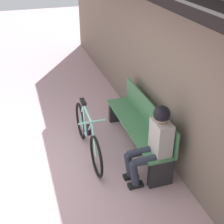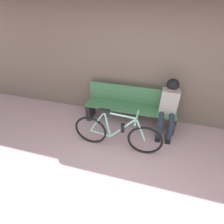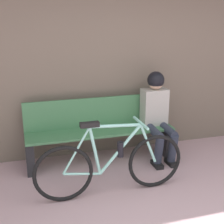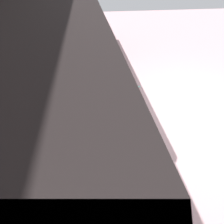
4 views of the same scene
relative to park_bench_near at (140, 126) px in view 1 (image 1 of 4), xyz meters
name	(u,v)px [view 1 (image 1 of 4)]	position (x,y,z in m)	size (l,w,h in m)	color
ground_plane	(3,183)	(0.21, -2.21, -0.42)	(24.00, 24.00, 0.00)	#C69EA3
storefront_wall	(172,55)	(0.21, 0.33, 1.25)	(12.00, 0.56, 3.20)	#756656
park_bench_near	(140,126)	(0.00, 0.00, 0.00)	(1.96, 0.42, 0.85)	#477F51
bicycle	(88,135)	(-0.09, -0.86, -0.06)	(1.68, 0.40, 0.86)	black
person_seated	(154,139)	(0.77, -0.11, 0.27)	(0.34, 0.61, 1.20)	#2D3342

